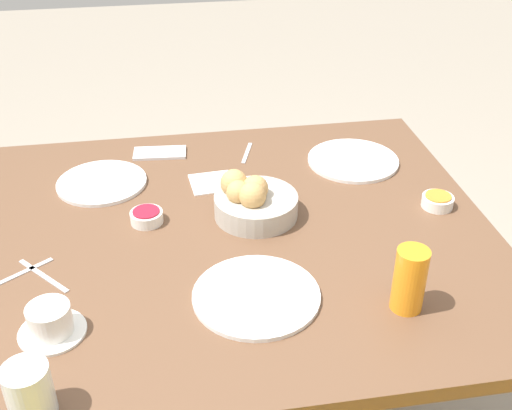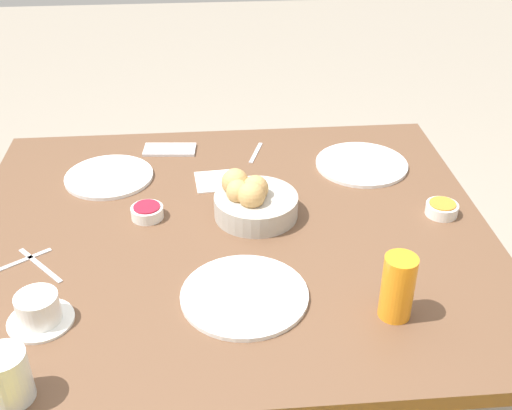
# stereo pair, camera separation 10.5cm
# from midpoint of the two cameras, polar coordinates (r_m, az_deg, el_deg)

# --- Properties ---
(dining_table) EXTENTS (1.25, 1.09, 0.77)m
(dining_table) POSITION_cam_midpoint_polar(r_m,az_deg,el_deg) (1.59, -4.07, -5.13)
(dining_table) COLOR brown
(dining_table) RESTS_ON ground_plane
(bread_basket) EXTENTS (0.21, 0.21, 0.11)m
(bread_basket) POSITION_cam_midpoint_polar(r_m,az_deg,el_deg) (1.56, -2.23, 0.34)
(bread_basket) COLOR #B2ADA3
(bread_basket) RESTS_ON dining_table
(plate_near_left) EXTENTS (0.26, 0.26, 0.01)m
(plate_near_left) POSITION_cam_midpoint_polar(r_m,az_deg,el_deg) (1.83, 7.01, 3.93)
(plate_near_left) COLOR white
(plate_near_left) RESTS_ON dining_table
(plate_near_right) EXTENTS (0.24, 0.24, 0.01)m
(plate_near_right) POSITION_cam_midpoint_polar(r_m,az_deg,el_deg) (1.77, -15.20, 1.90)
(plate_near_right) COLOR white
(plate_near_right) RESTS_ON dining_table
(plate_far_center) EXTENTS (0.26, 0.26, 0.01)m
(plate_far_center) POSITION_cam_midpoint_polar(r_m,az_deg,el_deg) (1.33, -2.24, -8.10)
(plate_far_center) COLOR white
(plate_far_center) RESTS_ON dining_table
(juice_glass) EXTENTS (0.07, 0.07, 0.14)m
(juice_glass) POSITION_cam_midpoint_polar(r_m,az_deg,el_deg) (1.29, 11.24, -6.59)
(juice_glass) COLOR orange
(juice_glass) RESTS_ON dining_table
(water_tumbler) EXTENTS (0.08, 0.08, 0.10)m
(water_tumbler) POSITION_cam_midpoint_polar(r_m,az_deg,el_deg) (1.17, -22.04, -15.17)
(water_tumbler) COLOR silver
(water_tumbler) RESTS_ON dining_table
(coffee_cup) EXTENTS (0.13, 0.13, 0.06)m
(coffee_cup) POSITION_cam_midpoint_polar(r_m,az_deg,el_deg) (1.31, -20.04, -9.79)
(coffee_cup) COLOR white
(coffee_cup) RESTS_ON dining_table
(jam_bowl_berry) EXTENTS (0.08, 0.08, 0.03)m
(jam_bowl_berry) POSITION_cam_midpoint_polar(r_m,az_deg,el_deg) (1.58, -11.58, -1.06)
(jam_bowl_berry) COLOR white
(jam_bowl_berry) RESTS_ON dining_table
(jam_bowl_honey) EXTENTS (0.08, 0.08, 0.03)m
(jam_bowl_honey) POSITION_cam_midpoint_polar(r_m,az_deg,el_deg) (1.66, 14.11, 0.31)
(jam_bowl_honey) COLOR white
(jam_bowl_honey) RESTS_ON dining_table
(fork_silver) EXTENTS (0.14, 0.10, 0.00)m
(fork_silver) POSITION_cam_midpoint_polar(r_m,az_deg,el_deg) (1.50, -22.39, -5.85)
(fork_silver) COLOR #B7B7BC
(fork_silver) RESTS_ON dining_table
(knife_silver) EXTENTS (0.12, 0.13, 0.00)m
(knife_silver) POSITION_cam_midpoint_polar(r_m,az_deg,el_deg) (1.48, -20.34, -5.97)
(knife_silver) COLOR #B7B7BC
(knife_silver) RESTS_ON dining_table
(spoon_coffee) EXTENTS (0.05, 0.12, 0.00)m
(spoon_coffee) POSITION_cam_midpoint_polar(r_m,az_deg,el_deg) (1.87, -2.42, 4.62)
(spoon_coffee) COLOR #B7B7BC
(spoon_coffee) RESTS_ON dining_table
(napkin) EXTENTS (0.12, 0.12, 0.00)m
(napkin) POSITION_cam_midpoint_polar(r_m,az_deg,el_deg) (1.72, -5.70, 1.95)
(napkin) COLOR white
(napkin) RESTS_ON dining_table
(cell_phone) EXTENTS (0.16, 0.09, 0.01)m
(cell_phone) POSITION_cam_midpoint_polar(r_m,az_deg,el_deg) (1.89, -10.13, 4.55)
(cell_phone) COLOR silver
(cell_phone) RESTS_ON dining_table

